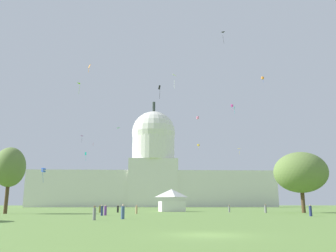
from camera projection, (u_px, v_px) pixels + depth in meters
ground_plane at (208, 235)px, 21.17m from camera, size 800.00×800.00×0.00m
capitol_building at (153, 174)px, 208.18m from camera, size 143.07×26.43×64.10m
event_tent at (172, 200)px, 85.44m from camera, size 6.81×6.45×5.39m
tree_west_mid at (10, 167)px, 68.24m from camera, size 8.65×9.23×12.79m
tree_east_far at (301, 172)px, 74.53m from camera, size 12.61×11.82×12.79m
person_denim_front_right at (123, 212)px, 43.15m from camera, size 0.57×0.57×1.80m
person_black_front_center at (118, 209)px, 75.90m from camera, size 0.49×0.49×1.64m
person_grey_lawn_far_right at (266, 209)px, 74.03m from camera, size 0.48×0.48×1.75m
person_grey_edge_west at (94, 213)px, 40.33m from camera, size 0.38×0.38×1.65m
person_navy_mid_right at (310, 211)px, 53.29m from camera, size 0.54×0.54×1.75m
person_grey_deep_crowd at (229, 209)px, 76.69m from camera, size 0.51×0.51×1.57m
person_purple_mid_left at (105, 211)px, 57.15m from camera, size 0.66×0.66×1.68m
person_olive_aisle_center at (100, 209)px, 75.26m from camera, size 0.49×0.49×1.55m
person_tan_back_center at (136, 210)px, 66.29m from camera, size 0.44×0.44×1.65m
person_navy_near_tree_east at (102, 211)px, 55.25m from camera, size 0.41×0.41×1.72m
kite_orange_high at (263, 78)px, 138.01m from camera, size 1.04×1.01×2.43m
kite_black_high at (223, 35)px, 116.36m from camera, size 1.39×1.29×3.87m
kite_blue_low at (43, 170)px, 96.96m from camera, size 1.29×1.27×4.05m
kite_white_mid at (172, 77)px, 74.22m from camera, size 1.39×1.66×3.07m
kite_green_mid at (116, 129)px, 95.68m from camera, size 1.24×1.28×0.24m
kite_gold_mid at (198, 145)px, 173.09m from camera, size 1.20×1.20×2.58m
kite_cyan_high at (234, 108)px, 150.60m from camera, size 0.70×0.88×3.36m
kite_pink_high at (198, 118)px, 164.66m from camera, size 1.39×1.38×1.35m
kite_magenta_high at (232, 106)px, 172.79m from camera, size 1.40×1.39×3.63m
kite_red_mid at (93, 144)px, 137.39m from camera, size 0.28×0.68×1.22m
kite_lime_high at (80, 84)px, 134.45m from camera, size 1.35×1.88×4.35m
kite_violet_mid at (82, 136)px, 172.18m from camera, size 1.53×1.36×3.41m
kite_yellow_mid at (239, 150)px, 151.13m from camera, size 1.40×0.81×2.31m
kite_turquoise_mid at (86, 154)px, 157.99m from camera, size 0.86×0.56×4.04m
kite_orange_high_b at (89, 67)px, 92.91m from camera, size 0.67×0.89×2.38m
kite_black_high_b at (159, 89)px, 114.21m from camera, size 0.87×1.01×4.59m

